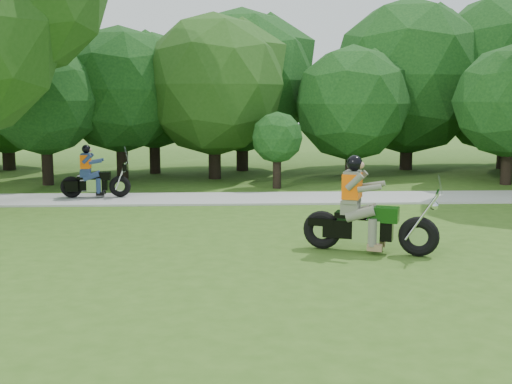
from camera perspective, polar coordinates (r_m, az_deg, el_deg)
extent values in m
plane|color=#365B1A|center=(12.13, 11.72, -6.67)|extent=(100.00, 100.00, 0.00)
cube|color=#9E9E99|center=(19.81, 6.07, -0.52)|extent=(60.00, 2.20, 0.06)
cylinder|color=black|center=(29.71, 21.16, 3.67)|extent=(0.55, 0.55, 1.80)
sphere|color=#103813|center=(29.64, 21.50, 9.78)|extent=(6.97, 6.97, 6.97)
cylinder|color=black|center=(21.89, 1.88, 1.85)|extent=(0.29, 0.29, 1.17)
sphere|color=#103813|center=(21.78, 1.89, 4.87)|extent=(1.75, 1.75, 1.75)
cylinder|color=black|center=(23.84, -18.06, 2.64)|extent=(0.39, 0.39, 1.71)
sphere|color=#103813|center=(23.73, -18.30, 7.74)|extent=(3.89, 3.89, 3.89)
cylinder|color=black|center=(24.45, 21.39, 2.53)|extent=(0.40, 0.40, 1.64)
sphere|color=#103813|center=(24.34, 21.67, 7.47)|extent=(3.97, 3.97, 3.97)
cylinder|color=black|center=(27.02, -1.23, 3.82)|extent=(0.50, 0.50, 1.80)
sphere|color=#103813|center=(26.93, -1.24, 9.85)|extent=(5.97, 5.97, 5.97)
cylinder|color=black|center=(28.12, 13.22, 3.78)|extent=(0.53, 0.53, 1.80)
sphere|color=#103813|center=(28.04, 13.44, 9.94)|extent=(6.53, 6.53, 6.53)
cylinder|color=black|center=(26.35, -8.99, 3.59)|extent=(0.43, 0.43, 1.80)
sphere|color=#103813|center=(26.25, -9.11, 8.83)|extent=(4.64, 4.64, 4.64)
cylinder|color=black|center=(29.25, -21.16, 3.61)|extent=(0.53, 0.53, 1.80)
sphere|color=#103813|center=(29.18, -21.48, 9.54)|extent=(6.55, 6.55, 6.55)
cylinder|color=black|center=(24.77, 8.42, 2.86)|extent=(0.42, 0.42, 1.43)
sphere|color=#103813|center=(24.65, 8.53, 7.81)|extent=(4.37, 4.37, 4.37)
cylinder|color=black|center=(24.41, -3.70, 3.29)|extent=(0.47, 0.47, 1.80)
sphere|color=#244F16|center=(24.31, -3.76, 9.48)|extent=(5.34, 5.34, 5.34)
cylinder|color=black|center=(24.95, -11.81, 3.24)|extent=(0.44, 0.44, 1.80)
sphere|color=#103813|center=(24.85, -11.98, 8.87)|extent=(4.76, 4.76, 4.76)
torus|color=black|center=(13.34, 5.89, -3.36)|extent=(0.83, 0.51, 0.80)
torus|color=black|center=(13.05, 14.26, -3.85)|extent=(0.83, 0.51, 0.80)
cube|color=black|center=(13.19, 9.03, -3.31)|extent=(1.41, 0.77, 0.37)
cube|color=silver|center=(13.16, 9.87, -3.36)|extent=(0.65, 0.56, 0.46)
cube|color=black|center=(13.05, 11.26, -1.96)|extent=(0.68, 0.54, 0.30)
cube|color=black|center=(13.16, 8.40, -2.00)|extent=(0.69, 0.56, 0.11)
cylinder|color=silver|center=(12.97, 14.53, -2.14)|extent=(0.59, 0.27, 0.95)
cylinder|color=silver|center=(12.87, 15.82, -0.04)|extent=(0.31, 0.70, 0.04)
cube|color=#5C604E|center=(13.13, 8.41, -1.31)|extent=(0.48, 0.53, 0.27)
cube|color=#5C604E|center=(13.06, 8.55, 0.46)|extent=(0.45, 0.56, 0.64)
cube|color=#FB5C05|center=(13.06, 8.55, 0.56)|extent=(0.50, 0.61, 0.50)
sphere|color=black|center=(13.00, 8.75, 2.56)|extent=(0.32, 0.32, 0.32)
torus|color=black|center=(20.29, -16.09, 0.43)|extent=(0.67, 0.22, 0.66)
torus|color=black|center=(20.08, -12.00, 0.49)|extent=(0.67, 0.22, 0.66)
cube|color=black|center=(20.19, -14.55, 0.59)|extent=(1.06, 0.28, 0.30)
cube|color=silver|center=(20.17, -14.14, 0.59)|extent=(0.47, 0.34, 0.38)
cube|color=black|center=(20.10, -13.51, 1.40)|extent=(0.50, 0.31, 0.24)
cube|color=black|center=(20.18, -14.90, 1.27)|extent=(0.50, 0.33, 0.09)
cylinder|color=silver|center=(20.03, -11.92, 1.43)|extent=(0.37, 0.06, 0.84)
cylinder|color=silver|center=(19.97, -11.50, 2.59)|extent=(0.06, 0.60, 0.03)
cube|color=black|center=(20.08, -16.07, 0.48)|extent=(0.40, 0.13, 0.32)
cube|color=black|center=(20.48, -15.86, 0.64)|extent=(0.40, 0.13, 0.32)
cube|color=navy|center=(20.16, -14.92, 1.64)|extent=(0.30, 0.37, 0.23)
cube|color=navy|center=(20.13, -14.90, 2.60)|extent=(0.26, 0.41, 0.53)
cube|color=#FB5C05|center=(20.12, -14.90, 2.65)|extent=(0.29, 0.45, 0.41)
sphere|color=black|center=(20.08, -14.86, 3.72)|extent=(0.26, 0.26, 0.26)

